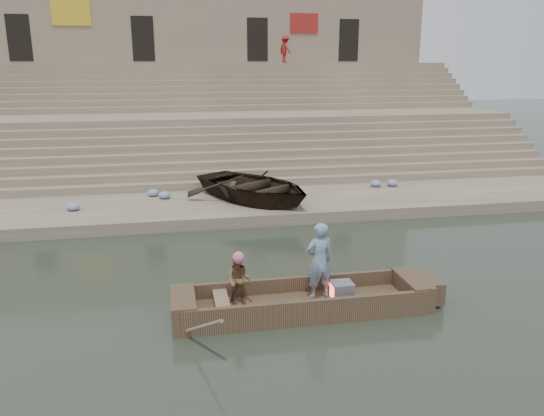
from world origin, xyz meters
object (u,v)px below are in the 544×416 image
object	(u,v)px
main_rowboat	(302,307)
television	(341,291)
rowing_man	(239,280)
pedestrian	(285,49)
beached_rowboat	(254,186)
standing_man	(319,261)

from	to	relation	value
main_rowboat	television	bearing A→B (deg)	0.00
rowing_man	pedestrian	xyz separation A→B (m)	(5.88, 22.55, 5.21)
rowing_man	main_rowboat	bearing A→B (deg)	14.21
beached_rowboat	rowing_man	bearing A→B (deg)	-135.33
standing_man	television	bearing A→B (deg)	147.67
rowing_man	pedestrian	bearing A→B (deg)	96.59
main_rowboat	standing_man	distance (m)	1.07
television	pedestrian	world-z (taller)	pedestrian
standing_man	beached_rowboat	xyz separation A→B (m)	(-0.16, 8.00, -0.16)
main_rowboat	pedestrian	bearing A→B (deg)	78.75
standing_man	television	xyz separation A→B (m)	(0.47, -0.20, -0.66)
rowing_man	pedestrian	world-z (taller)	pedestrian
rowing_man	beached_rowboat	size ratio (longest dim) A/B	0.23
television	pedestrian	distance (m)	23.68
main_rowboat	beached_rowboat	xyz separation A→B (m)	(0.25, 8.20, 0.81)
beached_rowboat	pedestrian	xyz separation A→B (m)	(4.28, 14.52, 5.08)
rowing_man	beached_rowboat	distance (m)	8.19
main_rowboat	beached_rowboat	bearing A→B (deg)	88.29
pedestrian	standing_man	bearing A→B (deg)	148.29
main_rowboat	pedestrian	size ratio (longest dim) A/B	3.13
standing_man	pedestrian	distance (m)	23.42
main_rowboat	pedestrian	distance (m)	23.90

